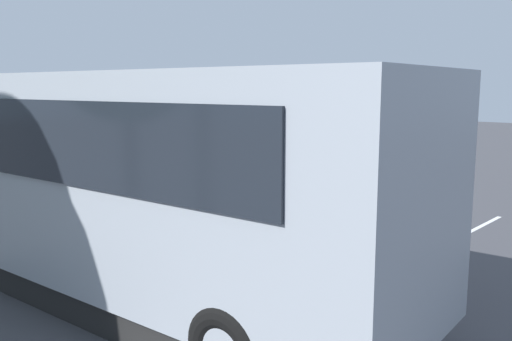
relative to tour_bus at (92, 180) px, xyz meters
name	(u,v)px	position (x,y,z in m)	size (l,w,h in m)	color
ground_plane	(246,213)	(1.44, -5.05, -1.65)	(80.00, 80.00, 0.00)	#424247
tour_bus	(92,180)	(0.00, 0.00, 0.00)	(10.81, 3.25, 3.25)	#8C939E
spectator_far_left	(327,215)	(-2.56, -2.68, -0.62)	(0.57, 0.38, 1.72)	black
spectator_left	(288,204)	(-1.43, -3.08, -0.67)	(0.57, 0.39, 1.66)	black
spectator_centre	(227,194)	(-0.15, -2.81, -0.62)	(0.58, 0.34, 1.73)	black
spectator_right	(196,182)	(1.07, -3.09, -0.57)	(0.57, 0.39, 1.80)	black
spectator_far_right	(159,177)	(2.23, -3.05, -0.59)	(0.57, 0.38, 1.77)	#473823
parked_motorcycle_silver	(135,210)	(2.01, -2.21, -1.16)	(2.05, 0.58, 0.99)	black
stunt_motorcycle	(253,153)	(3.71, -7.80, -0.59)	(1.87, 0.63, 1.89)	black
traffic_cone	(300,190)	(1.37, -7.13, -1.34)	(0.34, 0.34, 0.63)	orange
bay_line_a	(470,232)	(-3.31, -6.99, -1.64)	(0.13, 3.72, 0.01)	white
bay_line_b	(358,212)	(-0.54, -6.99, -1.64)	(0.13, 4.16, 0.01)	white
bay_line_c	(272,197)	(2.22, -6.99, -1.64)	(0.13, 3.67, 0.01)	white
bay_line_d	(205,185)	(4.99, -6.99, -1.64)	(0.13, 4.24, 0.01)	white
bay_line_e	(151,176)	(7.76, -6.99, -1.64)	(0.13, 4.88, 0.01)	white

